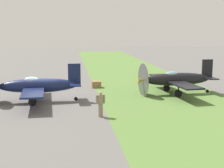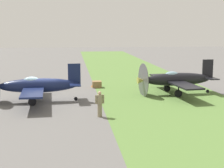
% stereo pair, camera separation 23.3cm
% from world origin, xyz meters
% --- Properties ---
extents(ground_plane, '(160.00, 160.00, 0.00)m').
position_xyz_m(ground_plane, '(0.00, 0.00, 0.00)').
color(ground_plane, '#605E5B').
extents(grass_verge, '(120.00, 11.00, 0.01)m').
position_xyz_m(grass_verge, '(0.00, -10.08, 0.00)').
color(grass_verge, '#567A38').
rests_on(grass_verge, ground).
extents(airplane_lead, '(8.90, 7.04, 3.17)m').
position_xyz_m(airplane_lead, '(-0.54, 0.47, 1.33)').
color(airplane_lead, '#141E47').
rests_on(airplane_lead, ground).
extents(airplane_wingman, '(9.02, 7.14, 3.20)m').
position_xyz_m(airplane_wingman, '(1.32, -11.55, 1.34)').
color(airplane_wingman, black).
rests_on(airplane_wingman, ground).
extents(ground_crew_chief, '(0.38, 0.62, 1.73)m').
position_xyz_m(ground_crew_chief, '(-5.79, -4.13, 0.91)').
color(ground_crew_chief, '#847A5B').
rests_on(ground_crew_chief, ground).
extents(supply_crate, '(0.91, 0.91, 0.64)m').
position_xyz_m(supply_crate, '(5.65, -4.78, 0.32)').
color(supply_crate, olive).
rests_on(supply_crate, ground).
extents(runway_marker_cone, '(0.36, 0.36, 0.44)m').
position_xyz_m(runway_marker_cone, '(6.08, -4.42, 0.22)').
color(runway_marker_cone, orange).
rests_on(runway_marker_cone, ground).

